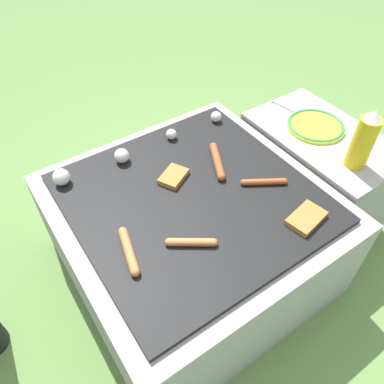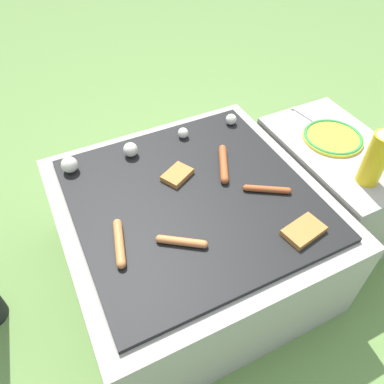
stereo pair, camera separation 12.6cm
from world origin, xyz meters
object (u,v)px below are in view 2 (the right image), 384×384
condiment_bottle (377,156)px  plate_colorful (333,137)px  fork_utensil (305,116)px  sausage_front_center (182,242)px

condiment_bottle → plate_colorful: bearing=77.4°
condiment_bottle → fork_utensil: condiment_bottle is taller
sausage_front_center → fork_utensil: sausage_front_center is taller
plate_colorful → fork_utensil: plate_colorful is taller
sausage_front_center → fork_utensil: size_ratio=0.80×
sausage_front_center → condiment_bottle: condiment_bottle is taller
plate_colorful → condiment_bottle: size_ratio=1.00×
plate_colorful → fork_utensil: 0.18m
plate_colorful → condiment_bottle: bearing=-102.6°
plate_colorful → fork_utensil: size_ratio=1.39×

